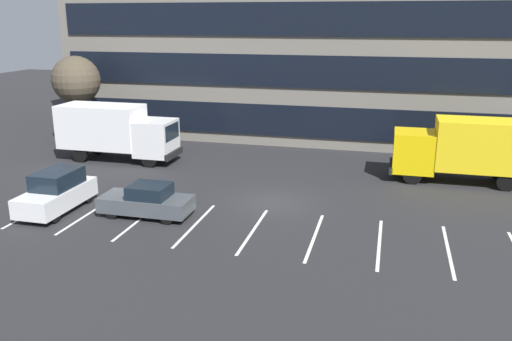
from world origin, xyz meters
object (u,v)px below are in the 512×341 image
sedan_charcoal (147,201)px  bare_tree (76,80)px  box_truck_yellow_all (467,147)px  suv_white (57,192)px  box_truck_white (116,130)px

sedan_charcoal → bare_tree: 17.57m
box_truck_yellow_all → sedan_charcoal: bearing=-148.3°
suv_white → box_truck_white: bearing=101.5°
box_truck_white → sedan_charcoal: size_ratio=1.80×
bare_tree → sedan_charcoal: bearing=-47.6°
sedan_charcoal → bare_tree: bearing=132.4°
sedan_charcoal → box_truck_white: bearing=125.9°
box_truck_white → sedan_charcoal: box_truck_white is taller
box_truck_yellow_all → bare_tree: size_ratio=1.21×
box_truck_white → suv_white: (1.94, -9.54, -1.10)m
box_truck_white → bare_tree: bearing=144.4°
box_truck_yellow_all → bare_tree: bare_tree is taller
box_truck_yellow_all → bare_tree: 27.37m
suv_white → bare_tree: bearing=117.8°
box_truck_white → sedan_charcoal: bearing=-54.1°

